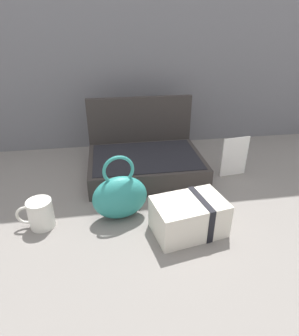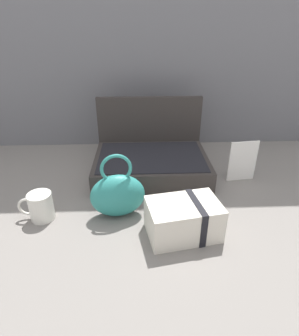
{
  "view_description": "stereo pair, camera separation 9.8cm",
  "coord_description": "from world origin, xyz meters",
  "px_view_note": "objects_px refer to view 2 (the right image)",
  "views": [
    {
      "loc": [
        -0.12,
        -0.88,
        0.61
      ],
      "look_at": [
        0.02,
        -0.02,
        0.15
      ],
      "focal_mm": 30.2,
      "sensor_mm": 36.0,
      "label": 1
    },
    {
      "loc": [
        -0.02,
        -0.89,
        0.61
      ],
      "look_at": [
        0.02,
        -0.02,
        0.15
      ],
      "focal_mm": 30.2,
      "sensor_mm": 36.0,
      "label": 2
    }
  ],
  "objects_px": {
    "cream_toiletry_bag": "(184,219)",
    "coffee_mug": "(40,206)",
    "info_card_left": "(242,161)",
    "teal_pouch_handbag": "(118,195)",
    "open_suitcase": "(151,158)"
  },
  "relations": [
    {
      "from": "teal_pouch_handbag",
      "to": "coffee_mug",
      "type": "distance_m",
      "value": 0.26
    },
    {
      "from": "open_suitcase",
      "to": "coffee_mug",
      "type": "relative_size",
      "value": 4.05
    },
    {
      "from": "teal_pouch_handbag",
      "to": "info_card_left",
      "type": "height_order",
      "value": "teal_pouch_handbag"
    },
    {
      "from": "info_card_left",
      "to": "cream_toiletry_bag",
      "type": "bearing_deg",
      "value": -138.53
    },
    {
      "from": "cream_toiletry_bag",
      "to": "info_card_left",
      "type": "xyz_separation_m",
      "value": [
        0.29,
        0.33,
        0.03
      ]
    },
    {
      "from": "info_card_left",
      "to": "teal_pouch_handbag",
      "type": "bearing_deg",
      "value": -163.28
    },
    {
      "from": "teal_pouch_handbag",
      "to": "cream_toiletry_bag",
      "type": "xyz_separation_m",
      "value": [
        0.21,
        -0.11,
        -0.03
      ]
    },
    {
      "from": "teal_pouch_handbag",
      "to": "info_card_left",
      "type": "relative_size",
      "value": 1.33
    },
    {
      "from": "cream_toiletry_bag",
      "to": "coffee_mug",
      "type": "relative_size",
      "value": 2.05
    },
    {
      "from": "cream_toiletry_bag",
      "to": "coffee_mug",
      "type": "distance_m",
      "value": 0.48
    },
    {
      "from": "open_suitcase",
      "to": "coffee_mug",
      "type": "xyz_separation_m",
      "value": [
        -0.39,
        -0.32,
        -0.02
      ]
    },
    {
      "from": "teal_pouch_handbag",
      "to": "coffee_mug",
      "type": "height_order",
      "value": "teal_pouch_handbag"
    },
    {
      "from": "cream_toiletry_bag",
      "to": "coffee_mug",
      "type": "xyz_separation_m",
      "value": [
        -0.47,
        0.1,
        -0.01
      ]
    },
    {
      "from": "open_suitcase",
      "to": "coffee_mug",
      "type": "distance_m",
      "value": 0.5
    },
    {
      "from": "open_suitcase",
      "to": "cream_toiletry_bag",
      "type": "distance_m",
      "value": 0.42
    }
  ]
}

